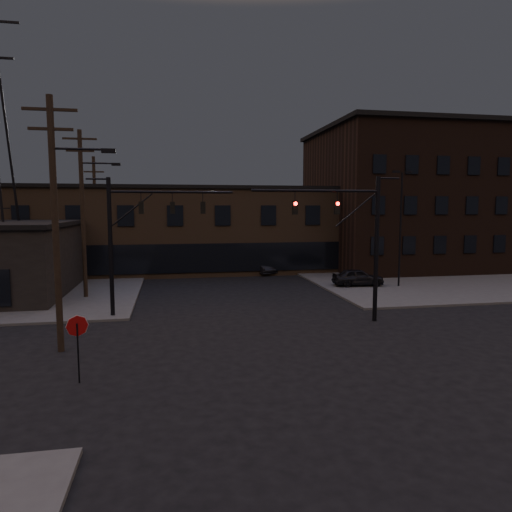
{
  "coord_description": "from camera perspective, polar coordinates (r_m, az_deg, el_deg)",
  "views": [
    {
      "loc": [
        -4.66,
        -18.84,
        6.33
      ],
      "look_at": [
        0.24,
        7.14,
        3.5
      ],
      "focal_mm": 32.0,
      "sensor_mm": 36.0,
      "label": 1
    }
  ],
  "objects": [
    {
      "name": "building_row",
      "position": [
        47.12,
        -5.0,
        3.26
      ],
      "size": [
        40.0,
        12.0,
        8.0
      ],
      "primitive_type": "cube",
      "color": "brown",
      "rests_on": "ground"
    },
    {
      "name": "traffic_signal_far",
      "position": [
        26.95,
        -15.07,
        3.1
      ],
      "size": [
        7.12,
        0.24,
        8.0
      ],
      "color": "black",
      "rests_on": "ground"
    },
    {
      "name": "building_right",
      "position": [
        52.17,
        20.19,
        6.48
      ],
      "size": [
        22.0,
        16.0,
        14.0
      ],
      "primitive_type": "cube",
      "color": "black",
      "rests_on": "ground"
    },
    {
      "name": "sidewalk_ne",
      "position": [
        49.17,
        22.28,
        -1.66
      ],
      "size": [
        30.0,
        30.0,
        0.15
      ],
      "primitive_type": "cube",
      "color": "#474744",
      "rests_on": "ground"
    },
    {
      "name": "stop_sign",
      "position": [
        17.76,
        -21.43,
        -8.95
      ],
      "size": [
        0.72,
        0.33,
        2.48
      ],
      "color": "black",
      "rests_on": "ground"
    },
    {
      "name": "lot_light_b",
      "position": [
        44.63,
        21.41,
        4.64
      ],
      "size": [
        1.5,
        0.28,
        9.14
      ],
      "color": "black",
      "rests_on": "ground"
    },
    {
      "name": "utility_pole_near",
      "position": [
        21.38,
        -23.66,
        4.36
      ],
      "size": [
        3.7,
        0.28,
        11.0
      ],
      "color": "black",
      "rests_on": "ground"
    },
    {
      "name": "lot_light_a",
      "position": [
        37.29,
        17.64,
        4.57
      ],
      "size": [
        1.5,
        0.28,
        9.14
      ],
      "color": "black",
      "rests_on": "ground"
    },
    {
      "name": "parked_car_lot_a",
      "position": [
        36.99,
        12.62,
        -2.59
      ],
      "size": [
        4.11,
        1.91,
        1.36
      ],
      "primitive_type": "imported",
      "rotation": [
        0.0,
        0.0,
        1.49
      ],
      "color": "black",
      "rests_on": "sidewalk_ne"
    },
    {
      "name": "parked_car_lot_b",
      "position": [
        47.4,
        20.27,
        -0.95
      ],
      "size": [
        4.79,
        2.58,
        1.32
      ],
      "primitive_type": "imported",
      "rotation": [
        0.0,
        0.0,
        1.4
      ],
      "color": "silver",
      "rests_on": "sidewalk_ne"
    },
    {
      "name": "utility_pole_mid",
      "position": [
        33.34,
        -20.76,
        5.37
      ],
      "size": [
        3.7,
        0.28,
        11.5
      ],
      "color": "black",
      "rests_on": "ground"
    },
    {
      "name": "utility_pole_far",
      "position": [
        45.36,
        -19.43,
        5.08
      ],
      "size": [
        2.2,
        0.28,
        11.0
      ],
      "color": "black",
      "rests_on": "ground"
    },
    {
      "name": "traffic_signal_near",
      "position": [
        25.43,
        12.54,
        2.81
      ],
      "size": [
        7.12,
        0.24,
        8.0
      ],
      "color": "black",
      "rests_on": "ground"
    },
    {
      "name": "ground",
      "position": [
        20.41,
        3.12,
        -11.97
      ],
      "size": [
        140.0,
        140.0,
        0.0
      ],
      "primitive_type": "plane",
      "color": "black",
      "rests_on": "ground"
    },
    {
      "name": "car_crossing",
      "position": [
        43.76,
        0.15,
        -1.2
      ],
      "size": [
        3.26,
        4.88,
        1.52
      ],
      "primitive_type": "imported",
      "rotation": [
        0.0,
        0.0,
        0.39
      ],
      "color": "black",
      "rests_on": "ground"
    }
  ]
}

